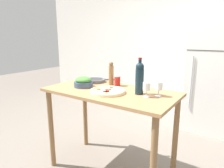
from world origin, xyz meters
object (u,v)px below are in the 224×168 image
(homemade_pizza, at_px, (108,91))
(cast_iron_skillet, at_px, (95,80))
(salt_canister, at_px, (117,81))
(wine_glass_near, at_px, (146,87))
(pepper_mill, at_px, (111,74))
(wine_bottle, at_px, (140,78))
(wine_glass_far, at_px, (159,87))
(salad_bowl, at_px, (83,82))
(refrigerator, at_px, (214,75))

(homemade_pizza, height_order, cast_iron_skillet, cast_iron_skillet)
(homemade_pizza, height_order, salt_canister, salt_canister)
(homemade_pizza, distance_m, salt_canister, 0.30)
(wine_glass_near, bearing_deg, salt_canister, 155.37)
(pepper_mill, height_order, salt_canister, pepper_mill)
(wine_bottle, bearing_deg, wine_glass_near, -27.45)
(wine_glass_far, xyz_separation_m, pepper_mill, (-0.62, 0.13, 0.04))
(pepper_mill, distance_m, cast_iron_skillet, 0.28)
(wine_bottle, xyz_separation_m, homemade_pizza, (-0.28, -0.13, -0.15))
(wine_glass_near, xyz_separation_m, homemade_pizza, (-0.38, -0.08, -0.07))
(homemade_pizza, bearing_deg, wine_bottle, 25.90)
(wine_glass_far, bearing_deg, pepper_mill, 168.53)
(wine_bottle, bearing_deg, salad_bowl, -172.46)
(pepper_mill, height_order, salad_bowl, pepper_mill)
(pepper_mill, relative_size, cast_iron_skillet, 0.75)
(refrigerator, relative_size, salad_bowl, 8.67)
(refrigerator, bearing_deg, wine_glass_far, -98.12)
(cast_iron_skillet, bearing_deg, pepper_mill, -5.48)
(wine_glass_far, bearing_deg, wine_glass_near, -137.00)
(wine_glass_near, relative_size, salad_bowl, 0.66)
(salad_bowl, bearing_deg, wine_glass_far, 7.87)
(wine_glass_near, height_order, cast_iron_skillet, wine_glass_near)
(wine_glass_near, height_order, pepper_mill, pepper_mill)
(refrigerator, relative_size, pepper_mill, 6.75)
(wine_bottle, relative_size, homemade_pizza, 1.01)
(wine_glass_near, distance_m, salad_bowl, 0.74)
(pepper_mill, distance_m, salt_canister, 0.11)
(refrigerator, distance_m, pepper_mill, 1.83)
(refrigerator, height_order, wine_glass_far, refrigerator)
(salad_bowl, height_order, salt_canister, salt_canister)
(wine_bottle, bearing_deg, pepper_mill, 160.37)
(refrigerator, relative_size, wine_glass_near, 13.17)
(wine_glass_near, distance_m, cast_iron_skillet, 0.82)
(salad_bowl, distance_m, cast_iron_skillet, 0.27)
(salt_canister, bearing_deg, pepper_mill, 179.76)
(wine_bottle, bearing_deg, wine_glass_far, 9.03)
(wine_glass_near, height_order, wine_glass_far, same)
(pepper_mill, relative_size, salt_canister, 2.20)
(homemade_pizza, distance_m, cast_iron_skillet, 0.52)
(wine_glass_near, xyz_separation_m, salad_bowl, (-0.74, -0.03, -0.04))
(refrigerator, distance_m, wine_bottle, 1.82)
(salad_bowl, xyz_separation_m, homemade_pizza, (0.36, -0.05, -0.04))
(wine_glass_near, relative_size, homemade_pizza, 0.40)
(pepper_mill, xyz_separation_m, homemade_pizza, (0.16, -0.29, -0.11))
(salad_bowl, bearing_deg, homemade_pizza, -7.82)
(wine_glass_near, height_order, salt_canister, wine_glass_near)
(refrigerator, bearing_deg, wine_glass_near, -100.42)
(refrigerator, bearing_deg, homemade_pizza, -110.52)
(wine_glass_far, distance_m, salad_bowl, 0.83)
(homemade_pizza, bearing_deg, pepper_mill, 118.27)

